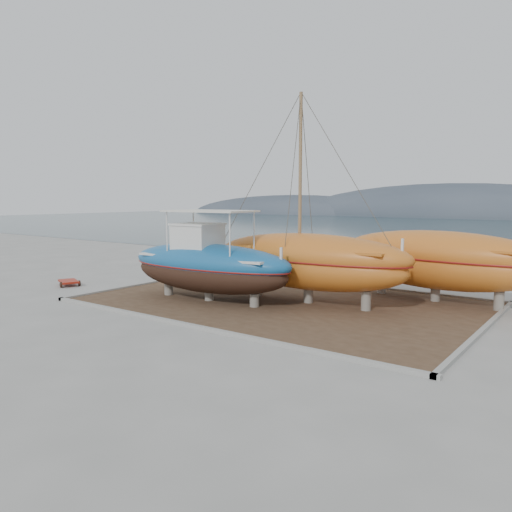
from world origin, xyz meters
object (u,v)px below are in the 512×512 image
Objects in this scene: orange_sailboat at (310,199)px; red_trailer at (69,283)px; orange_bare_hull at (436,267)px; white_dinghy at (210,272)px; blue_caique at (209,256)px.

orange_sailboat reaches higher than red_trailer.
red_trailer is (-18.54, -7.90, -1.57)m from orange_bare_hull.
orange_bare_hull is at bearing -12.04° from white_dinghy.
orange_bare_hull is 20.21m from red_trailer.
blue_caique is 6.14m from white_dinghy.
red_trailer is at bearing -174.69° from blue_caique.
blue_caique is 0.91× the size of orange_sailboat.
orange_bare_hull is 4.65× the size of red_trailer.
orange_sailboat is (8.06, -2.04, 4.39)m from white_dinghy.
orange_bare_hull is (4.81, 3.98, -3.28)m from orange_sailboat.
red_trailer is at bearing -165.50° from orange_sailboat.
blue_caique reaches higher than orange_bare_hull.
blue_caique reaches higher than white_dinghy.
orange_sailboat reaches higher than white_dinghy.
orange_sailboat reaches higher than orange_bare_hull.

